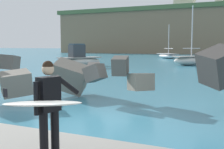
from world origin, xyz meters
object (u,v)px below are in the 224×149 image
object	(u,v)px
boat_mid_left	(79,59)
boat_near_centre	(189,60)
surfer_with_board	(45,105)
boat_near_right	(167,56)
station_building_east	(184,5)

from	to	relation	value
boat_mid_left	boat_near_centre	bearing A→B (deg)	31.04
surfer_with_board	boat_near_right	distance (m)	46.59
boat_near_centre	boat_mid_left	distance (m)	12.63
station_building_east	boat_near_centre	bearing A→B (deg)	-79.83
surfer_with_board	boat_mid_left	distance (m)	26.15
boat_near_centre	station_building_east	world-z (taller)	station_building_east
surfer_with_board	boat_near_centre	bearing A→B (deg)	93.81
surfer_with_board	station_building_east	world-z (taller)	station_building_east
boat_near_centre	station_building_east	distance (m)	64.51
surfer_with_board	boat_mid_left	size ratio (longest dim) A/B	0.38
boat_mid_left	surfer_with_board	bearing A→B (deg)	-60.74
boat_near_right	boat_mid_left	bearing A→B (deg)	-101.20
boat_near_centre	boat_near_right	xyz separation A→B (m)	(-6.26, 16.53, -0.11)
surfer_with_board	boat_near_right	bearing A→B (deg)	100.16
boat_near_centre	boat_mid_left	bearing A→B (deg)	-148.96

